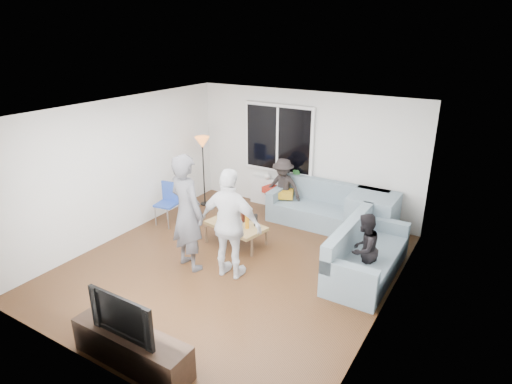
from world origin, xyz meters
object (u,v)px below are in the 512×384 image
Objects in this scene: sofa_back_section at (326,206)px; spectator_right at (364,249)px; sofa_right_section at (368,251)px; floor_lamp at (204,172)px; tv_console at (132,348)px; player_right at (230,224)px; spectator_back at (283,187)px; player_left at (187,213)px; coffee_table at (236,234)px; television at (127,313)px; side_chair at (167,205)px.

spectator_right is at bearing -51.83° from sofa_back_section.
sofa_back_section and sofa_right_section have the same top height.
floor_lamp is 0.97× the size of tv_console.
tv_console is (0.10, -2.24, -0.68)m from player_right.
spectator_back is 0.78× the size of tv_console.
spectator_right is at bearing -143.80° from player_left.
floor_lamp is at bearing 143.51° from coffee_table.
player_left reaches higher than television.
coffee_table is at bearing -76.83° from spectator_right.
player_right is (0.76, 0.12, -0.08)m from player_left.
player_left is at bearing -100.05° from spectator_back.
television is (2.31, -3.17, 0.28)m from side_chair.
coffee_table is (-2.40, -0.22, -0.22)m from sofa_right_section.
player_right reaches higher than tv_console.
player_left reaches higher than side_chair.
coffee_table is at bearing -124.62° from sofa_back_section.
sofa_back_section is 3.20m from side_chair.
floor_lamp is 1.25× the size of spectator_back.
floor_lamp is at bearing -170.56° from spectator_back.
television is (-1.76, -3.12, 0.13)m from spectator_right.
player_right reaches higher than coffee_table.
spectator_back reaches higher than television.
floor_lamp is at bearing 117.63° from television.
player_left is at bearing -45.27° from side_chair.
player_left is at bearing 115.93° from sofa_right_section.
television is (0.86, -2.12, -0.26)m from player_left.
tv_console is (-0.46, -4.77, -0.20)m from sofa_back_section.
television is at bearing 152.57° from sofa_right_section.
television reaches higher than sofa_right_section.
floor_lamp reaches higher than sofa_right_section.
sofa_right_section is 1.28× the size of floor_lamp.
spectator_back is at bearing 178.27° from sofa_back_section.
sofa_back_section is 2.64m from player_right.
floor_lamp reaches higher than spectator_right.
floor_lamp is at bearing 117.63° from tv_console.
spectator_back reaches higher than sofa_back_section.
floor_lamp is 0.87× the size of player_right.
side_chair is 0.44× the size of player_left.
coffee_table is 2.43m from spectator_right.
sofa_right_section is at bearing 62.57° from television.
floor_lamp is (-4.07, 1.02, 0.36)m from sofa_right_section.
side_chair reaches higher than tv_console.
coffee_table is 3.28m from television.
sofa_back_section is 4.80m from television.
player_left reaches higher than sofa_back_section.
television reaches higher than sofa_back_section.
television is (-0.46, -4.77, 0.29)m from sofa_back_section.
floor_lamp is (-2.77, -0.36, 0.36)m from sofa_back_section.
spectator_right is (2.40, -0.05, 0.38)m from coffee_table.
side_chair reaches higher than coffee_table.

